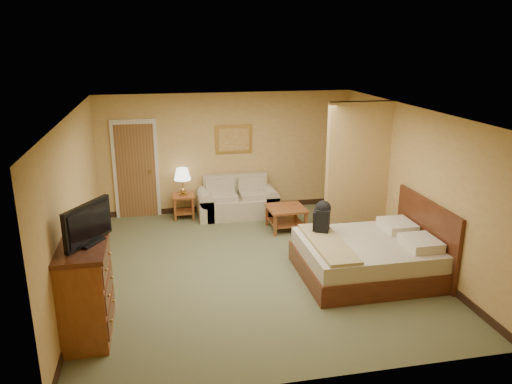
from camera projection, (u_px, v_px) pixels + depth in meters
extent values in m
plane|color=#575B3B|center=(254.00, 266.00, 8.40)|extent=(6.00, 6.00, 0.00)
plane|color=white|center=(254.00, 112.00, 7.64)|extent=(6.00, 6.00, 0.00)
cube|color=tan|center=(227.00, 153.00, 10.83)|extent=(5.50, 0.02, 2.60)
cube|color=tan|center=(75.00, 203.00, 7.49)|extent=(0.02, 6.00, 2.60)
cube|color=tan|center=(411.00, 183.00, 8.54)|extent=(0.02, 6.00, 2.60)
cube|color=tan|center=(357.00, 172.00, 9.29)|extent=(1.20, 0.15, 2.60)
cube|color=beige|center=(136.00, 169.00, 10.50)|extent=(0.94, 0.06, 2.10)
cube|color=brown|center=(136.00, 171.00, 10.50)|extent=(0.80, 0.04, 2.00)
cylinder|color=#A9863E|center=(151.00, 171.00, 10.51)|extent=(0.04, 0.12, 0.04)
cube|color=black|center=(228.00, 207.00, 11.18)|extent=(5.50, 0.02, 0.12)
cube|color=tan|center=(238.00, 207.00, 10.73)|extent=(1.40, 0.75, 0.42)
cube|color=tan|center=(235.00, 184.00, 10.91)|extent=(1.40, 0.18, 0.44)
cube|color=tan|center=(205.00, 208.00, 10.59)|extent=(0.30, 0.75, 0.47)
cube|color=tan|center=(269.00, 204.00, 10.86)|extent=(0.30, 0.75, 0.47)
cube|color=brown|center=(183.00, 196.00, 10.54)|extent=(0.47, 0.47, 0.04)
cube|color=brown|center=(184.00, 212.00, 10.65)|extent=(0.39, 0.39, 0.03)
cube|color=brown|center=(175.00, 211.00, 10.41)|extent=(0.05, 0.05, 0.48)
cube|color=brown|center=(193.00, 209.00, 10.48)|extent=(0.05, 0.05, 0.48)
cube|color=brown|center=(174.00, 205.00, 10.76)|extent=(0.05, 0.05, 0.48)
cube|color=brown|center=(192.00, 204.00, 10.83)|extent=(0.05, 0.05, 0.48)
cylinder|color=#A9863E|center=(183.00, 194.00, 10.53)|extent=(0.18, 0.18, 0.04)
cylinder|color=#A9863E|center=(183.00, 184.00, 10.47)|extent=(0.02, 0.02, 0.29)
cone|color=white|center=(182.00, 174.00, 10.41)|extent=(0.35, 0.35, 0.24)
cube|color=brown|center=(286.00, 208.00, 9.91)|extent=(0.76, 0.76, 0.04)
cube|color=brown|center=(286.00, 222.00, 10.00)|extent=(0.65, 0.65, 0.03)
cube|color=brown|center=(274.00, 226.00, 9.63)|extent=(0.05, 0.05, 0.44)
cube|color=brown|center=(297.00, 213.00, 10.33)|extent=(0.05, 0.05, 0.44)
cube|color=#B78E3F|center=(234.00, 139.00, 10.75)|extent=(0.80, 0.03, 0.62)
cube|color=#A86E33|center=(234.00, 139.00, 10.73)|extent=(0.66, 0.02, 0.49)
cube|color=brown|center=(86.00, 292.00, 6.31)|extent=(0.55, 1.10, 1.20)
cube|color=#451E10|center=(81.00, 246.00, 6.12)|extent=(0.62, 1.18, 0.06)
cube|color=black|center=(90.00, 242.00, 6.13)|extent=(0.37, 0.42, 0.03)
cube|color=black|center=(88.00, 223.00, 6.06)|extent=(0.49, 0.75, 0.50)
cube|color=#451E10|center=(369.00, 266.00, 8.05)|extent=(2.20, 1.76, 0.33)
cube|color=beige|center=(370.00, 249.00, 7.96)|extent=(2.13, 1.69, 0.26)
cube|color=#451E10|center=(426.00, 236.00, 8.10)|extent=(0.06, 1.87, 1.21)
cube|color=silver|center=(421.00, 243.00, 7.66)|extent=(0.49, 0.60, 0.15)
cube|color=silver|center=(397.00, 226.00, 8.39)|extent=(0.49, 0.60, 0.15)
cube|color=#988853|center=(328.00, 243.00, 7.78)|extent=(0.49, 1.65, 0.05)
cube|color=black|center=(323.00, 221.00, 8.20)|extent=(0.33, 0.38, 0.43)
sphere|color=black|center=(323.00, 208.00, 8.14)|extent=(0.26, 0.26, 0.26)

